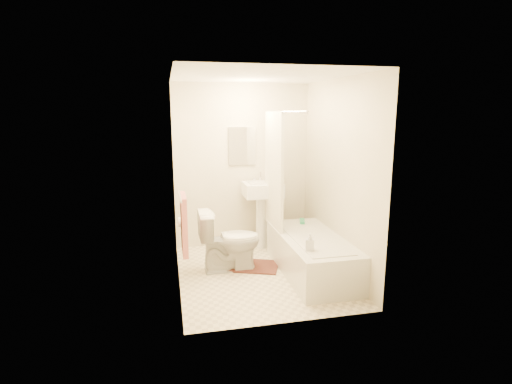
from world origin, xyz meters
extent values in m
plane|color=beige|center=(0.00, 0.00, 0.00)|extent=(2.40, 2.40, 0.00)
plane|color=white|center=(0.00, 0.00, 2.40)|extent=(2.40, 2.40, 0.00)
cube|color=beige|center=(0.00, 1.20, 1.20)|extent=(2.00, 0.02, 2.40)
cube|color=beige|center=(-1.00, 0.00, 1.20)|extent=(0.02, 2.40, 2.40)
cube|color=beige|center=(1.00, 0.00, 1.20)|extent=(0.02, 2.40, 2.40)
cube|color=white|center=(0.00, 1.18, 1.50)|extent=(0.40, 0.03, 0.55)
cylinder|color=silver|center=(0.30, 0.10, 2.00)|extent=(0.03, 1.70, 0.03)
cube|color=silver|center=(0.30, 0.50, 1.22)|extent=(0.04, 0.80, 1.55)
cylinder|color=silver|center=(-0.96, -0.25, 1.10)|extent=(0.02, 0.60, 0.02)
cube|color=#CC7266|center=(-0.93, -0.25, 0.78)|extent=(0.06, 0.45, 0.66)
cylinder|color=white|center=(-0.93, 0.12, 0.70)|extent=(0.11, 0.12, 0.12)
imported|color=white|center=(-0.35, 0.23, 0.39)|extent=(0.79, 0.44, 0.77)
cube|color=#4A231E|center=(-0.03, 0.24, 0.01)|extent=(0.75, 0.66, 0.02)
imported|color=silver|center=(0.43, -0.56, 0.57)|extent=(0.12, 0.12, 0.21)
cube|color=#2DA066|center=(0.72, 0.53, 0.49)|extent=(0.12, 0.22, 0.04)
camera|label=1|loc=(-1.08, -4.57, 2.02)|focal=28.00mm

